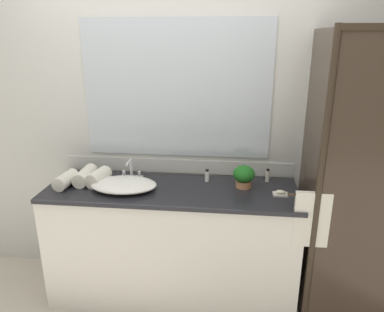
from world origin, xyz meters
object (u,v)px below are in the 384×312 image
sink_basin (124,185)px  amenity_bottle_conditioner (268,176)px  rolled_towel_near_edge (66,180)px  rolled_towel_middle (85,176)px  faucet (131,172)px  amenity_bottle_lotion (207,176)px  rolled_towel_far_edge (99,177)px  potted_plant (244,176)px  soap_dish (280,193)px

sink_basin → amenity_bottle_conditioner: amenity_bottle_conditioner is taller
rolled_towel_near_edge → rolled_towel_middle: bearing=38.3°
faucet → amenity_bottle_lotion: bearing=1.2°
faucet → rolled_towel_far_edge: 0.25m
rolled_towel_middle → rolled_towel_far_edge: rolled_towel_far_edge is taller
amenity_bottle_lotion → rolled_towel_middle: (-0.90, -0.12, 0.01)m
amenity_bottle_conditioner → faucet: bearing=-176.8°
potted_plant → amenity_bottle_lotion: 0.28m
soap_dish → rolled_towel_far_edge: bearing=177.7°
soap_dish → faucet: bearing=170.5°
faucet → potted_plant: size_ratio=1.05×
potted_plant → rolled_towel_far_edge: (-1.05, -0.06, -0.03)m
sink_basin → soap_dish: sink_basin is taller
rolled_towel_middle → rolled_towel_far_edge: size_ratio=1.19×
soap_dish → rolled_towel_far_edge: rolled_towel_far_edge is taller
soap_dish → amenity_bottle_lotion: amenity_bottle_lotion is taller
sink_basin → rolled_towel_near_edge: size_ratio=2.22×
potted_plant → amenity_bottle_conditioner: 0.22m
amenity_bottle_conditioner → rolled_towel_far_edge: (-1.23, -0.19, 0.01)m
faucet → rolled_towel_far_edge: faucet is taller
soap_dish → amenity_bottle_lotion: bearing=159.4°
faucet → amenity_bottle_lotion: faucet is taller
sink_basin → potted_plant: size_ratio=2.91×
sink_basin → amenity_bottle_lotion: size_ratio=5.00×
faucet → amenity_bottle_lotion: 0.58m
amenity_bottle_lotion → amenity_bottle_conditioner: amenity_bottle_conditioner is taller
amenity_bottle_lotion → rolled_towel_far_edge: bearing=-169.8°
soap_dish → rolled_towel_near_edge: 1.52m
amenity_bottle_lotion → sink_basin: bearing=-159.8°
sink_basin → rolled_towel_far_edge: rolled_towel_far_edge is taller
amenity_bottle_lotion → rolled_towel_near_edge: rolled_towel_near_edge is taller
rolled_towel_near_edge → rolled_towel_far_edge: (0.22, 0.07, 0.00)m
faucet → potted_plant: bearing=-4.7°
soap_dish → rolled_towel_near_edge: rolled_towel_near_edge is taller
amenity_bottle_lotion → potted_plant: bearing=-16.9°
amenity_bottle_lotion → rolled_towel_far_edge: 0.80m
amenity_bottle_lotion → soap_dish: bearing=-20.6°
potted_plant → rolled_towel_far_edge: size_ratio=0.77×
faucet → soap_dish: 1.11m
rolled_towel_middle → sink_basin: bearing=-16.1°
potted_plant → amenity_bottle_lotion: (-0.27, 0.08, -0.04)m
faucet → amenity_bottle_conditioner: size_ratio=1.72×
sink_basin → soap_dish: size_ratio=4.70×
faucet → rolled_towel_middle: size_ratio=0.68×
soap_dish → amenity_bottle_conditioner: (-0.07, 0.24, 0.03)m
sink_basin → faucet: (0.00, 0.20, 0.02)m
potted_plant → rolled_towel_far_edge: 1.06m
faucet → soap_dish: bearing=-9.5°
rolled_towel_near_edge → rolled_towel_middle: size_ratio=0.85×
soap_dish → amenity_bottle_lotion: (-0.52, 0.19, 0.03)m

